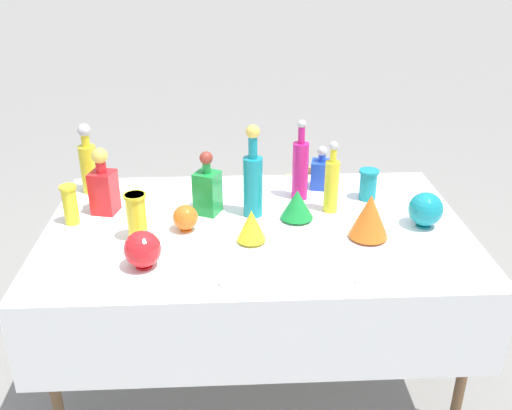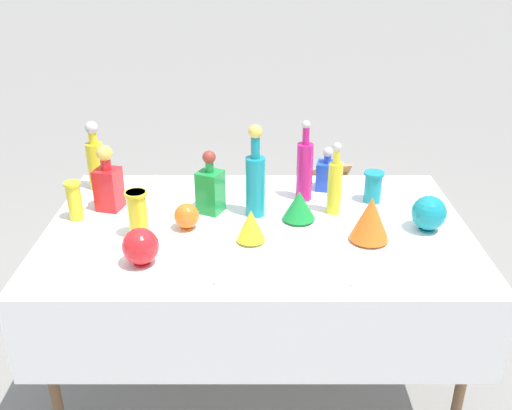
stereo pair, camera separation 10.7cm
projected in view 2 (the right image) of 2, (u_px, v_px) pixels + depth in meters
ground_plane at (256, 359)px, 2.87m from camera, size 40.00×40.00×0.00m
display_table at (256, 241)px, 2.53m from camera, size 1.87×1.16×0.76m
tall_bottle_0 at (303, 168)px, 2.73m from camera, size 0.08×0.08×0.40m
tall_bottle_1 at (333, 184)px, 2.60m from camera, size 0.07×0.07×0.34m
tall_bottle_2 at (254, 179)px, 2.57m from camera, size 0.09×0.09×0.43m
tall_bottle_3 at (94, 160)px, 2.85m from camera, size 0.09×0.09×0.35m
square_decanter_0 at (209, 188)px, 2.62m from camera, size 0.14×0.14×0.30m
square_decanter_1 at (325, 173)px, 2.87m from camera, size 0.12×0.12×0.22m
square_decanter_2 at (107, 183)px, 2.64m from camera, size 0.13×0.13×0.32m
slender_vase_0 at (136, 213)px, 2.40m from camera, size 0.10×0.10×0.21m
slender_vase_1 at (73, 200)px, 2.55m from camera, size 0.08×0.08×0.18m
slender_vase_2 at (372, 186)px, 2.74m from camera, size 0.10×0.10×0.15m
fluted_vase_0 at (369, 218)px, 2.37m from camera, size 0.17×0.17×0.20m
fluted_vase_1 at (250, 225)px, 2.38m from camera, size 0.12×0.12×0.15m
fluted_vase_2 at (298, 205)px, 2.56m from camera, size 0.15×0.15×0.14m
round_bowl_0 at (185, 216)px, 2.49m from camera, size 0.11×0.11×0.12m
round_bowl_1 at (428, 213)px, 2.47m from camera, size 0.15×0.15×0.16m
round_bowl_2 at (139, 247)px, 2.21m from camera, size 0.14×0.14×0.15m
price_tag_left at (222, 279)px, 2.11m from camera, size 0.06×0.02×0.05m
price_tag_center at (359, 282)px, 2.09m from camera, size 0.06×0.03×0.04m
price_tag_right at (323, 284)px, 2.09m from camera, size 0.05×0.02×0.03m
cardboard_box_behind_left at (178, 215)px, 3.99m from camera, size 0.54×0.55×0.39m
cardboard_box_behind_right at (328, 208)px, 4.02m from camera, size 0.46×0.51×0.46m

